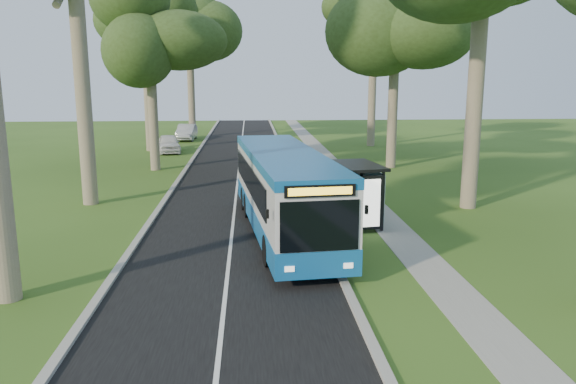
# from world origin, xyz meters

# --- Properties ---
(ground) EXTENTS (120.00, 120.00, 0.00)m
(ground) POSITION_xyz_m (0.00, 0.00, 0.00)
(ground) COLOR #33541A
(ground) RESTS_ON ground
(road) EXTENTS (7.00, 100.00, 0.02)m
(road) POSITION_xyz_m (-3.50, 10.00, 0.01)
(road) COLOR black
(road) RESTS_ON ground
(kerb_east) EXTENTS (0.25, 100.00, 0.12)m
(kerb_east) POSITION_xyz_m (0.00, 10.00, 0.06)
(kerb_east) COLOR #9E9B93
(kerb_east) RESTS_ON ground
(kerb_west) EXTENTS (0.25, 100.00, 0.12)m
(kerb_west) POSITION_xyz_m (-7.00, 10.00, 0.06)
(kerb_west) COLOR #9E9B93
(kerb_west) RESTS_ON ground
(centre_line) EXTENTS (0.12, 100.00, 0.00)m
(centre_line) POSITION_xyz_m (-3.50, 10.00, 0.02)
(centre_line) COLOR white
(centre_line) RESTS_ON road
(footpath) EXTENTS (1.50, 100.00, 0.02)m
(footpath) POSITION_xyz_m (3.00, 10.00, 0.01)
(footpath) COLOR gray
(footpath) RESTS_ON ground
(bus) EXTENTS (3.82, 12.49, 3.26)m
(bus) POSITION_xyz_m (-1.44, 2.12, 1.69)
(bus) COLOR silver
(bus) RESTS_ON ground
(bus_stop_sign) EXTENTS (0.16, 0.32, 2.35)m
(bus_stop_sign) POSITION_xyz_m (1.14, -0.05, 1.47)
(bus_stop_sign) COLOR gray
(bus_stop_sign) RESTS_ON ground
(bus_shelter) EXTENTS (2.05, 3.19, 2.55)m
(bus_shelter) POSITION_xyz_m (1.84, 2.94, 1.80)
(bus_shelter) COLOR black
(bus_shelter) RESTS_ON ground
(litter_bin) EXTENTS (0.56, 0.56, 0.98)m
(litter_bin) POSITION_xyz_m (1.13, 5.01, 0.50)
(litter_bin) COLOR black
(litter_bin) RESTS_ON ground
(car_white) EXTENTS (2.54, 4.51, 1.45)m
(car_white) POSITION_xyz_m (-9.33, 26.70, 0.72)
(car_white) COLOR silver
(car_white) RESTS_ON ground
(car_silver) EXTENTS (1.74, 4.64, 1.51)m
(car_silver) POSITION_xyz_m (-8.86, 35.78, 0.76)
(car_silver) COLOR #B1B4B9
(car_silver) RESTS_ON ground
(tree_west_c) EXTENTS (5.20, 5.20, 12.94)m
(tree_west_c) POSITION_xyz_m (-9.00, 18.00, 9.60)
(tree_west_c) COLOR #7A6B56
(tree_west_c) RESTS_ON ground
(tree_west_e) EXTENTS (5.20, 5.20, 16.05)m
(tree_west_e) POSITION_xyz_m (-8.50, 38.00, 11.88)
(tree_west_e) COLOR #7A6B56
(tree_west_e) RESTS_ON ground
(tree_east_c) EXTENTS (5.20, 5.20, 13.97)m
(tree_east_c) POSITION_xyz_m (6.80, 18.00, 10.36)
(tree_east_c) COLOR #7A6B56
(tree_east_c) RESTS_ON ground
(tree_east_d) EXTENTS (5.20, 5.20, 15.37)m
(tree_east_d) POSITION_xyz_m (8.00, 30.00, 11.38)
(tree_east_d) COLOR #7A6B56
(tree_east_d) RESTS_ON ground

